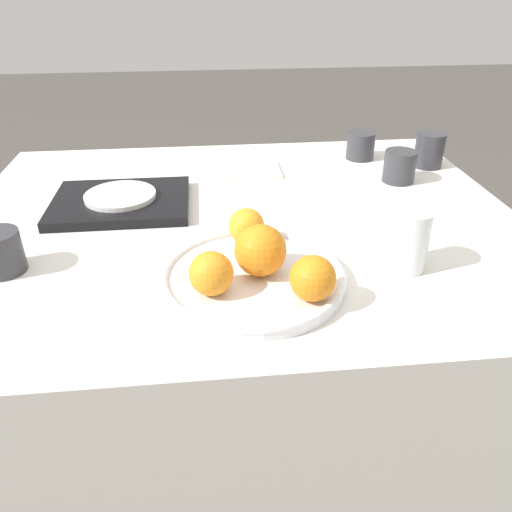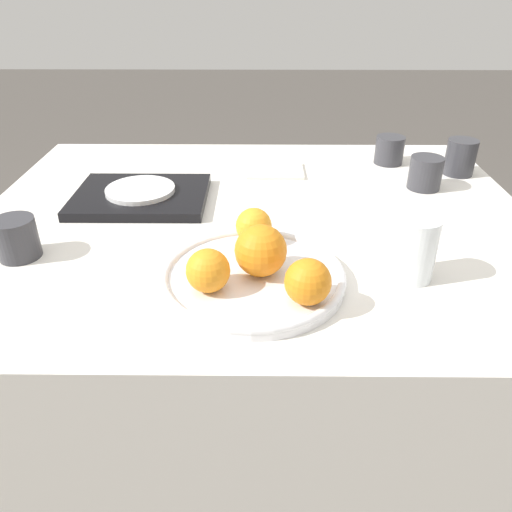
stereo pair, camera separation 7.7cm
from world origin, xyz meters
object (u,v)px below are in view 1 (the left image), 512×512
water_glass (408,240)px  napkin (252,170)px  cup_1 (361,146)px  cup_3 (0,252)px  cup_0 (429,150)px  orange_1 (211,274)px  fruit_platter (256,277)px  cup_2 (399,166)px  orange_2 (313,278)px  orange_0 (260,250)px  serving_tray (121,202)px  side_plate (120,196)px  orange_3 (248,226)px

water_glass → napkin: water_glass is taller
cup_1 → napkin: 0.30m
cup_3 → cup_0: bearing=24.3°
orange_1 → cup_0: (0.56, 0.53, -0.01)m
fruit_platter → cup_2: cup_2 is taller
orange_2 → cup_2: 0.56m
orange_0 → cup_1: 0.64m
orange_2 → serving_tray: orange_2 is taller
side_plate → cup_2: cup_2 is taller
orange_0 → orange_2: bearing=-48.7°
orange_2 → serving_tray: size_ratio=0.24×
cup_2 → orange_3: bearing=-142.8°
orange_3 → water_glass: size_ratio=0.60×
orange_1 → orange_3: bearing=65.5°
cup_1 → orange_1: bearing=-123.9°
water_glass → cup_1: water_glass is taller
serving_tray → fruit_platter: bearing=-51.9°
water_glass → side_plate: bearing=149.2°
orange_0 → orange_3: bearing=95.4°
orange_3 → napkin: 0.39m
water_glass → cup_1: size_ratio=1.48×
orange_3 → cup_1: 0.56m
orange_2 → cup_3: (-0.49, 0.15, -0.01)m
serving_tray → cup_1: bearing=22.4°
side_plate → cup_2: size_ratio=2.01×
orange_3 → side_plate: size_ratio=0.43×
orange_3 → serving_tray: orange_3 is taller
water_glass → orange_2: bearing=-152.7°
cup_1 → napkin: (-0.29, -0.07, -0.03)m
cup_2 → napkin: (-0.34, 0.10, -0.03)m
napkin → cup_1: bearing=13.0°
side_plate → napkin: side_plate is taller
side_plate → water_glass: bearing=-30.8°
side_plate → cup_0: cup_0 is taller
cup_3 → orange_1: bearing=-19.8°
orange_0 → cup_1: orange_0 is taller
cup_3 → side_plate: bearing=56.0°
orange_2 → cup_3: orange_2 is taller
orange_2 → cup_0: (0.41, 0.56, -0.01)m
cup_1 → napkin: cup_1 is taller
orange_0 → fruit_platter: bearing=-147.6°
fruit_platter → water_glass: (0.25, 0.02, 0.04)m
orange_2 → water_glass: water_glass is taller
cup_2 → cup_3: size_ratio=1.02×
cup_0 → napkin: (-0.44, 0.01, -0.04)m
orange_0 → cup_3: size_ratio=1.15×
water_glass → napkin: size_ratio=0.77×
orange_0 → cup_0: (0.48, 0.48, -0.01)m
cup_1 → cup_2: (0.04, -0.16, 0.00)m
side_plate → napkin: size_ratio=1.07×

